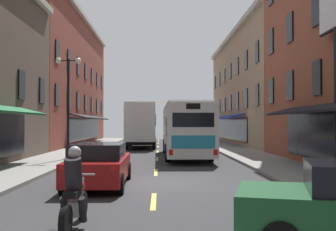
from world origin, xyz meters
name	(u,v)px	position (x,y,z in m)	size (l,w,h in m)	color
ground_plane	(155,184)	(0.00, 0.00, -0.05)	(34.80, 80.00, 0.10)	#333335
lane_centre_dashes	(155,183)	(0.00, -0.25, 0.00)	(0.14, 73.90, 0.01)	#DBCC4C
sidewalk_right	(319,180)	(5.90, 0.00, 0.07)	(3.00, 80.00, 0.14)	gray
billboard_sign	(336,29)	(7.05, 1.09, 5.81)	(0.40, 3.00, 7.37)	black
transit_bus	(185,129)	(1.75, 10.82, 1.74)	(2.72, 11.09, 3.32)	silver
box_truck	(141,125)	(-1.41, 20.08, 1.96)	(2.55, 7.99, 3.77)	#B21E19
sedan_mid	(99,164)	(-1.87, -0.84, 0.74)	(1.93, 4.72, 1.45)	maroon
sedan_far	(145,137)	(-1.39, 28.60, 0.69)	(2.04, 4.69, 1.35)	maroon
motorcycle_rider	(74,193)	(-1.55, -6.36, 0.71)	(0.62, 2.07, 1.66)	black
street_lamp_twin	(68,103)	(-4.93, 8.04, 3.25)	(1.42, 0.32, 5.63)	black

